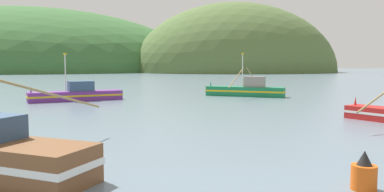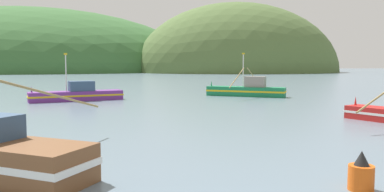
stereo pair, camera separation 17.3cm
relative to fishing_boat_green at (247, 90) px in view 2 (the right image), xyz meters
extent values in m
ellipsoid|color=#386633|center=(-55.18, 190.60, -0.84)|extent=(194.12, 155.30, 70.84)
ellipsoid|color=#516B38|center=(-64.78, 196.29, -0.84)|extent=(191.39, 153.11, 64.20)
ellipsoid|color=#516B38|center=(49.91, 138.60, -0.84)|extent=(104.45, 83.56, 69.51)
cone|color=red|center=(0.95, -20.58, 0.52)|extent=(0.26, 0.26, 0.70)
cylinder|color=#997F4C|center=(-1.00, -25.74, 1.44)|extent=(5.21, 2.12, 2.07)
cube|color=#197A47|center=(-0.15, 0.11, -0.22)|extent=(9.29, 7.42, 1.24)
cube|color=gold|center=(-0.15, 0.11, -0.15)|extent=(9.38, 7.50, 0.22)
cone|color=#197A47|center=(-3.94, 2.87, 0.75)|extent=(0.28, 0.28, 0.70)
cube|color=gray|center=(0.89, -0.65, 1.09)|extent=(2.85, 2.55, 1.37)
cylinder|color=silver|center=(-0.41, 0.30, 2.50)|extent=(0.12, 0.12, 4.20)
cube|color=gold|center=(-0.41, 0.30, 4.72)|extent=(0.31, 0.24, 0.20)
cylinder|color=#997F4C|center=(-2.51, -3.13, 1.78)|extent=(3.81, 5.17, 2.27)
cylinder|color=#997F4C|center=(2.21, 3.35, 1.78)|extent=(3.81, 5.17, 2.27)
cylinder|color=#997F4C|center=(-20.97, -26.45, 1.86)|extent=(4.46, 6.08, 2.08)
cube|color=#6B2D84|center=(-21.25, -0.82, -0.29)|extent=(10.62, 4.49, 1.10)
cube|color=gold|center=(-21.25, -0.82, -0.23)|extent=(10.73, 4.53, 0.20)
cone|color=#6B2D84|center=(-25.91, -1.89, 0.62)|extent=(0.24, 0.24, 0.70)
cube|color=#334C6B|center=(-20.69, -0.69, 0.84)|extent=(3.11, 2.44, 1.15)
cylinder|color=silver|center=(-22.33, -1.07, 2.33)|extent=(0.12, 0.12, 4.13)
cube|color=gold|center=(-22.33, -1.07, 4.51)|extent=(0.36, 0.11, 0.20)
cylinder|color=#E55914|center=(-10.14, -35.81, -0.41)|extent=(0.84, 0.84, 0.85)
cone|color=black|center=(-10.14, -35.81, 0.26)|extent=(0.51, 0.51, 0.50)
camera|label=1|loc=(-18.82, -46.70, 3.43)|focal=35.88mm
camera|label=2|loc=(-18.65, -46.75, 3.43)|focal=35.88mm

